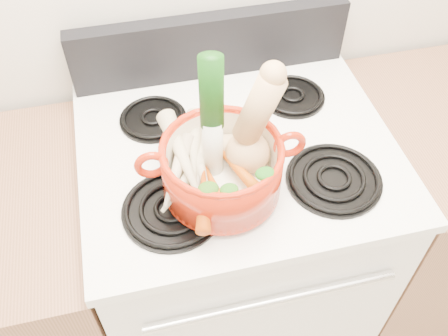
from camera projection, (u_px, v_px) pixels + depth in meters
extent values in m
cube|color=white|center=(234.00, 251.00, 1.60)|extent=(0.76, 0.65, 0.92)
cube|color=white|center=(237.00, 150.00, 1.25)|extent=(0.78, 0.67, 0.03)
cube|color=black|center=(211.00, 45.00, 1.36)|extent=(0.76, 0.05, 0.18)
cylinder|color=silver|center=(273.00, 301.00, 1.15)|extent=(0.60, 0.02, 0.02)
cylinder|color=black|center=(172.00, 209.00, 1.10)|extent=(0.22, 0.22, 0.02)
cylinder|color=black|center=(334.00, 178.00, 1.15)|extent=(0.22, 0.22, 0.02)
cylinder|color=black|center=(153.00, 118.00, 1.29)|extent=(0.17, 0.17, 0.02)
cylinder|color=black|center=(293.00, 95.00, 1.35)|extent=(0.17, 0.17, 0.02)
cylinder|color=#A21E09|center=(222.00, 168.00, 1.08)|extent=(0.27, 0.27, 0.13)
torus|color=#A21E09|center=(151.00, 165.00, 1.02)|extent=(0.07, 0.02, 0.07)
torus|color=#A21E09|center=(290.00, 144.00, 1.06)|extent=(0.07, 0.02, 0.07)
cylinder|color=silver|center=(212.00, 117.00, 1.01)|extent=(0.06, 0.06, 0.32)
ellipsoid|color=tan|center=(228.00, 145.00, 1.15)|extent=(0.08, 0.07, 0.04)
cone|color=beige|center=(197.00, 172.00, 1.09)|extent=(0.09, 0.21, 0.06)
cone|color=#F1E9C4|center=(190.00, 173.00, 1.08)|extent=(0.18, 0.18, 0.06)
cone|color=beige|center=(199.00, 162.00, 1.10)|extent=(0.05, 0.19, 0.06)
cone|color=beige|center=(177.00, 170.00, 1.07)|extent=(0.12, 0.18, 0.06)
cone|color=beige|center=(194.00, 147.00, 1.11)|extent=(0.08, 0.21, 0.06)
cone|color=beige|center=(182.00, 155.00, 1.08)|extent=(0.08, 0.24, 0.07)
cone|color=#CA480A|center=(216.00, 191.00, 1.06)|extent=(0.05, 0.15, 0.04)
cone|color=#C15509|center=(203.00, 201.00, 1.04)|extent=(0.06, 0.16, 0.05)
cone|color=#C04F09|center=(239.00, 171.00, 1.08)|extent=(0.10, 0.17, 0.05)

